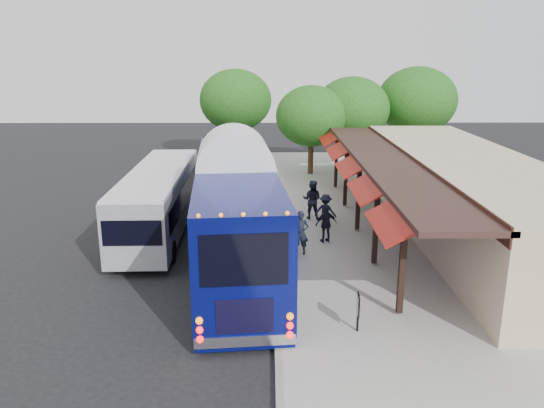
% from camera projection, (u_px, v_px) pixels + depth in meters
% --- Properties ---
extents(ground, '(90.00, 90.00, 0.00)m').
position_uv_depth(ground, '(274.00, 268.00, 20.10)').
color(ground, black).
rests_on(ground, ground).
extents(sidewalk, '(10.00, 40.00, 0.15)m').
position_uv_depth(sidewalk, '(384.00, 232.00, 23.96)').
color(sidewalk, '#9E9B93').
rests_on(sidewalk, ground).
extents(curb, '(0.20, 40.00, 0.16)m').
position_uv_depth(curb, '(274.00, 232.00, 23.93)').
color(curb, gray).
rests_on(curb, ground).
extents(station_shelter, '(8.15, 20.00, 3.60)m').
position_uv_depth(station_shelter, '(462.00, 194.00, 23.50)').
color(station_shelter, '#C9B28B').
rests_on(station_shelter, ground).
extents(coach_bus, '(3.99, 13.33, 4.21)m').
position_uv_depth(coach_bus, '(236.00, 208.00, 19.86)').
color(coach_bus, '#070C55').
rests_on(coach_bus, ground).
extents(city_bus, '(2.61, 10.81, 2.89)m').
position_uv_depth(city_bus, '(159.00, 198.00, 23.82)').
color(city_bus, gray).
rests_on(city_bus, ground).
extents(ped_a, '(0.72, 0.55, 1.76)m').
position_uv_depth(ped_a, '(301.00, 233.00, 20.94)').
color(ped_a, black).
rests_on(ped_a, sidewalk).
extents(ped_b, '(1.09, 0.96, 1.90)m').
position_uv_depth(ped_b, '(312.00, 200.00, 25.50)').
color(ped_b, black).
rests_on(ped_b, sidewalk).
extents(ped_c, '(1.03, 0.66, 1.62)m').
position_uv_depth(ped_c, '(326.00, 224.00, 22.29)').
color(ped_c, black).
rests_on(ped_c, sidewalk).
extents(ped_d, '(1.15, 0.88, 1.57)m').
position_uv_depth(ped_d, '(325.00, 211.00, 24.17)').
color(ped_d, black).
rests_on(ped_d, sidewalk).
extents(sign_board, '(0.09, 0.51, 1.12)m').
position_uv_depth(sign_board, '(358.00, 307.00, 15.06)').
color(sign_board, black).
rests_on(sign_board, sidewalk).
extents(tree_left, '(4.66, 4.66, 5.96)m').
position_uv_depth(tree_left, '(311.00, 116.00, 34.46)').
color(tree_left, '#382314').
rests_on(tree_left, ground).
extents(tree_mid, '(5.05, 5.05, 6.46)m').
position_uv_depth(tree_mid, '(352.00, 109.00, 35.67)').
color(tree_mid, '#382314').
rests_on(tree_mid, ground).
extents(tree_right, '(5.53, 5.53, 7.08)m').
position_uv_depth(tree_right, '(417.00, 101.00, 37.01)').
color(tree_right, '#382314').
rests_on(tree_right, ground).
extents(tree_far, '(5.36, 5.36, 6.86)m').
position_uv_depth(tree_far, '(235.00, 100.00, 39.32)').
color(tree_far, '#382314').
rests_on(tree_far, ground).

